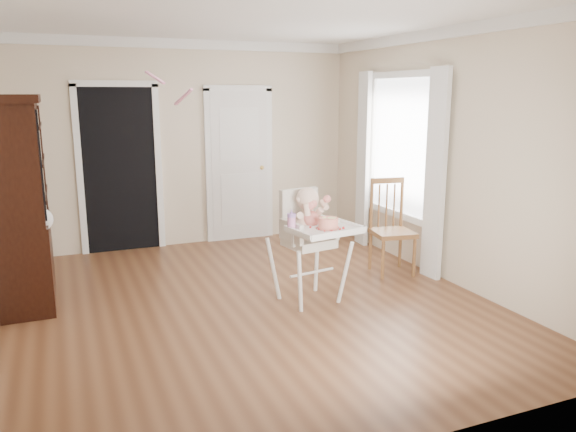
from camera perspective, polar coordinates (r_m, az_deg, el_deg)
name	(u,v)px	position (r m, az deg, el deg)	size (l,w,h in m)	color
floor	(250,304)	(5.59, -3.93, -8.87)	(5.00, 5.00, 0.00)	#57331E
ceiling	(245,14)	(5.26, -4.39, 19.74)	(5.00, 5.00, 0.00)	white
wall_back	(188,145)	(7.66, -10.10, 7.13)	(4.50, 4.50, 0.00)	beige
wall_right	(445,157)	(6.33, 15.68, 5.81)	(5.00, 5.00, 0.00)	beige
crown_molding	(245,22)	(5.25, -4.38, 19.09)	(4.50, 5.00, 0.12)	white
doorway	(120,166)	(7.52, -16.73, 4.87)	(1.06, 0.05, 2.22)	black
closet_door	(239,167)	(7.85, -4.95, 5.01)	(0.96, 0.09, 2.13)	white
window_right	(398,156)	(6.94, 11.12, 6.05)	(0.13, 1.84, 2.30)	white
high_chair	(309,233)	(5.45, 2.20, -1.70)	(0.76, 0.89, 1.13)	white
baby	(308,215)	(5.43, 2.06, 0.13)	(0.36, 0.27, 0.52)	beige
cake	(328,223)	(5.22, 4.13, -0.75)	(0.24, 0.24, 0.11)	silver
sippy_cup	(291,221)	(5.18, 0.35, -0.51)	(0.08, 0.08, 0.19)	pink
china_cabinet	(21,202)	(5.94, -25.48, 1.31)	(0.53, 1.19, 2.01)	black
dining_chair	(391,230)	(6.50, 10.47, -1.37)	(0.50, 0.50, 1.07)	brown
streamer	(155,77)	(6.20, -13.38, 13.54)	(0.03, 0.50, 0.02)	pink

